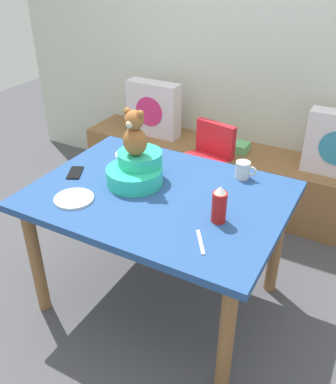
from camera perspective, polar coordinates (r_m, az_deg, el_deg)
The scene contains 15 objects.
ground_plane at distance 2.63m, azimuth -1.07°, elevation -14.01°, with size 8.00×8.00×0.00m, color #4C4C51.
back_wall at distance 3.30m, azimuth 12.55°, elevation 20.54°, with size 4.40×0.10×2.60m, color silver.
window_bench at distance 3.41m, azimuth 9.15°, elevation 1.97°, with size 2.60×0.44×0.46m, color olive.
pillow_floral_left at distance 3.49m, azimuth -1.98°, elevation 11.18°, with size 0.44×0.15×0.44m.
book_stack at distance 3.30m, azimuth 9.10°, elevation 6.10°, with size 0.20×0.14×0.07m, color #6ACB7E.
dining_table at distance 2.22m, azimuth -1.23°, elevation -2.26°, with size 1.30×0.96×0.74m.
highchair at distance 2.94m, azimuth 4.89°, elevation 3.76°, with size 0.38×0.50×0.79m.
infant_seat_teal at distance 2.24m, azimuth -4.32°, elevation 3.02°, with size 0.30×0.33×0.16m.
teddy_bear at distance 2.15m, azimuth -4.54°, elevation 7.87°, with size 0.13×0.12×0.25m.
ketchup_bottle at distance 1.92m, azimuth 6.97°, elevation -1.75°, with size 0.07×0.07×0.18m.
coffee_mug at distance 2.32m, azimuth 10.16°, elevation 2.96°, with size 0.12×0.08×0.09m.
dinner_plate_near at distance 2.56m, azimuth -4.93°, elevation 5.09°, with size 0.20×0.20×0.01m, color white.
dinner_plate_far at distance 2.16m, azimuth -12.63°, elevation -0.88°, with size 0.20×0.20×0.01m, color white.
cell_phone at distance 2.41m, azimuth -12.47°, elevation 2.57°, with size 0.07×0.14×0.01m, color black.
table_fork at distance 1.83m, azimuth 4.43°, elevation -6.77°, with size 0.02×0.17×0.01m, color silver.
Camera 1 is at (0.93, -1.61, 1.86)m, focal length 39.32 mm.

